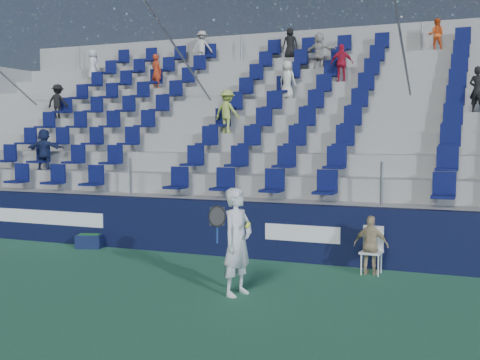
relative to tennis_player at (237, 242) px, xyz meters
name	(u,v)px	position (x,y,z in m)	size (l,w,h in m)	color
ground	(166,290)	(-1.25, -0.16, -0.89)	(70.00, 70.00, 0.00)	#31734E
sponsor_wall	(238,229)	(-1.24, 2.99, -0.29)	(24.00, 0.32, 1.20)	black
grandstand	(304,153)	(-1.25, 8.08, 1.25)	(24.00, 8.17, 6.63)	#9D9D98
tennis_player	(237,242)	(0.00, 0.00, 0.00)	(0.69, 0.73, 1.77)	silver
line_judge_chair	(372,246)	(1.76, 2.48, -0.37)	(0.42, 0.43, 0.90)	white
line_judge	(371,245)	(1.76, 2.34, -0.33)	(0.66, 0.27, 1.12)	tan
ball_bin	(90,240)	(-4.86, 2.59, -0.71)	(0.67, 0.55, 0.33)	#10183C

